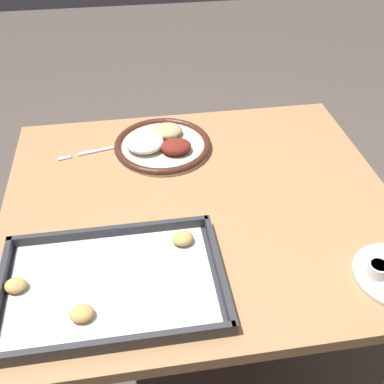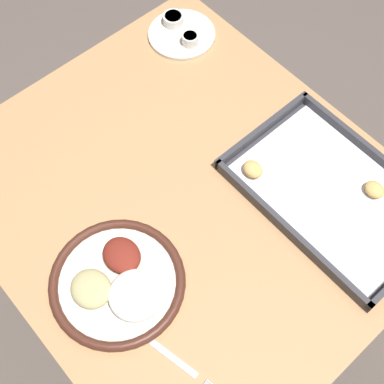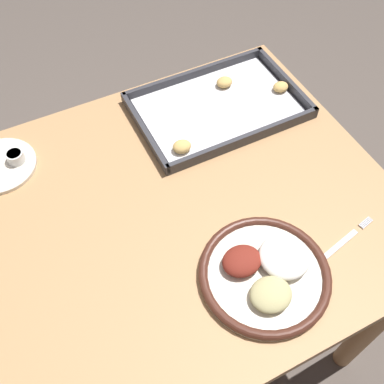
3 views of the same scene
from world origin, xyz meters
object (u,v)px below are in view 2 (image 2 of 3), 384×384
dinner_plate (118,283)px  baking_tray (333,194)px  saucer_plate (181,32)px  fork (174,359)px

dinner_plate → baking_tray: size_ratio=0.63×
baking_tray → saucer_plate: bearing=173.6°
fork → saucer_plate: (-0.61, 0.54, 0.01)m
saucer_plate → fork: bearing=-42.0°
fork → baking_tray: bearing=81.7°
fork → dinner_plate: bearing=164.1°
dinner_plate → saucer_plate: 0.68m
dinner_plate → fork: dinner_plate is taller
dinner_plate → saucer_plate: dinner_plate is taller
dinner_plate → baking_tray: bearing=72.4°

